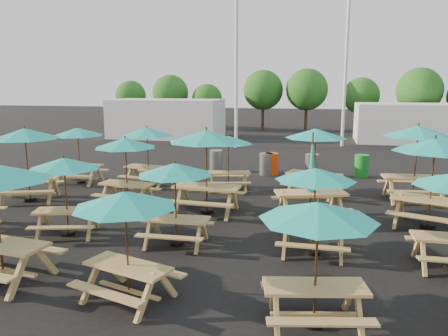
% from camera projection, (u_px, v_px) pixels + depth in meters
% --- Properties ---
extents(ground, '(120.00, 120.00, 0.00)m').
position_uv_depth(ground, '(213.00, 212.00, 13.47)').
color(ground, black).
rests_on(ground, ground).
extents(picnic_unit_2, '(2.82, 2.82, 2.48)m').
position_uv_depth(picnic_unit_2, '(25.00, 138.00, 14.33)').
color(picnic_unit_2, '#A87B4A').
rests_on(picnic_unit_2, ground).
extents(picnic_unit_3, '(2.01, 2.01, 2.23)m').
position_uv_depth(picnic_unit_3, '(78.00, 135.00, 17.07)').
color(picnic_unit_3, '#A87B4A').
rests_on(picnic_unit_3, ground).
extents(picnic_unit_5, '(2.26, 2.26, 2.07)m').
position_uv_depth(picnic_unit_5, '(64.00, 168.00, 11.06)').
color(picnic_unit_5, '#A87B4A').
rests_on(picnic_unit_5, ground).
extents(picnic_unit_6, '(2.18, 2.18, 2.22)m').
position_uv_depth(picnic_unit_6, '(125.00, 147.00, 13.87)').
color(picnic_unit_6, '#A87B4A').
rests_on(picnic_unit_6, ground).
extents(picnic_unit_7, '(2.30, 2.30, 2.28)m').
position_uv_depth(picnic_unit_7, '(147.00, 135.00, 16.59)').
color(picnic_unit_7, '#A87B4A').
rests_on(picnic_unit_7, ground).
extents(picnic_unit_8, '(2.29, 2.29, 2.07)m').
position_uv_depth(picnic_unit_8, '(125.00, 206.00, 7.62)').
color(picnic_unit_8, '#A87B4A').
rests_on(picnic_unit_8, ground).
extents(picnic_unit_9, '(1.88, 1.88, 2.06)m').
position_uv_depth(picnic_unit_9, '(175.00, 174.00, 10.38)').
color(picnic_unit_9, '#A87B4A').
rests_on(picnic_unit_9, ground).
extents(picnic_unit_10, '(2.38, 2.38, 2.56)m').
position_uv_depth(picnic_unit_10, '(206.00, 141.00, 12.94)').
color(picnic_unit_10, '#A87B4A').
rests_on(picnic_unit_10, ground).
extents(picnic_unit_11, '(2.18, 2.18, 2.04)m').
position_uv_depth(picnic_unit_11, '(228.00, 143.00, 15.95)').
color(picnic_unit_11, '#A87B4A').
rests_on(picnic_unit_11, ground).
extents(picnic_unit_12, '(2.21, 2.21, 2.11)m').
position_uv_depth(picnic_unit_12, '(318.00, 219.00, 6.78)').
color(picnic_unit_12, '#A87B4A').
rests_on(picnic_unit_12, ground).
extents(picnic_unit_13, '(1.85, 1.85, 2.06)m').
position_uv_depth(picnic_unit_13, '(315.00, 179.00, 9.79)').
color(picnic_unit_13, '#A87B4A').
rests_on(picnic_unit_13, ground).
extents(picnic_unit_14, '(2.41, 2.24, 2.56)m').
position_uv_depth(picnic_unit_14, '(311.00, 185.00, 12.42)').
color(picnic_unit_14, '#A87B4A').
rests_on(picnic_unit_14, ground).
extents(picnic_unit_15, '(2.69, 2.69, 2.40)m').
position_uv_depth(picnic_unit_15, '(316.00, 137.00, 15.07)').
color(picnic_unit_15, '#A87B4A').
rests_on(picnic_unit_15, ground).
extents(picnic_unit_18, '(2.81, 2.81, 2.49)m').
position_uv_depth(picnic_unit_18, '(435.00, 150.00, 11.57)').
color(picnic_unit_18, '#A87B4A').
rests_on(picnic_unit_18, ground).
extents(picnic_unit_19, '(2.48, 2.48, 2.57)m').
position_uv_depth(picnic_unit_19, '(418.00, 136.00, 14.28)').
color(picnic_unit_19, '#A87B4A').
rests_on(picnic_unit_19, ground).
extents(waste_bin_0, '(0.59, 0.59, 0.95)m').
position_uv_depth(waste_bin_0, '(216.00, 161.00, 19.76)').
color(waste_bin_0, gray).
rests_on(waste_bin_0, ground).
extents(waste_bin_1, '(0.59, 0.59, 0.95)m').
position_uv_depth(waste_bin_1, '(266.00, 164.00, 18.91)').
color(waste_bin_1, gray).
rests_on(waste_bin_1, ground).
extents(waste_bin_2, '(0.59, 0.59, 0.95)m').
position_uv_depth(waste_bin_2, '(272.00, 164.00, 18.96)').
color(waste_bin_2, '#D63E0C').
rests_on(waste_bin_2, ground).
extents(waste_bin_3, '(0.59, 0.59, 0.95)m').
position_uv_depth(waste_bin_3, '(312.00, 165.00, 18.66)').
color(waste_bin_3, gray).
rests_on(waste_bin_3, ground).
extents(waste_bin_4, '(0.59, 0.59, 0.95)m').
position_uv_depth(waste_bin_4, '(362.00, 166.00, 18.48)').
color(waste_bin_4, '#178326').
rests_on(waste_bin_4, ground).
extents(mast_0, '(0.20, 0.20, 12.00)m').
position_uv_depth(mast_0, '(237.00, 48.00, 26.19)').
color(mast_0, silver).
rests_on(mast_0, ground).
extents(mast_1, '(0.20, 0.20, 12.00)m').
position_uv_depth(mast_1, '(347.00, 49.00, 26.73)').
color(mast_1, silver).
rests_on(mast_1, ground).
extents(event_tent_0, '(8.00, 4.00, 2.80)m').
position_uv_depth(event_tent_0, '(167.00, 119.00, 32.17)').
color(event_tent_0, silver).
rests_on(event_tent_0, ground).
extents(event_tent_1, '(7.00, 4.00, 2.60)m').
position_uv_depth(event_tent_1, '(409.00, 123.00, 29.53)').
color(event_tent_1, silver).
rests_on(event_tent_1, ground).
extents(tree_0, '(2.80, 2.80, 4.24)m').
position_uv_depth(tree_0, '(131.00, 96.00, 40.14)').
color(tree_0, '#382314').
rests_on(tree_0, ground).
extents(tree_1, '(3.11, 3.11, 4.72)m').
position_uv_depth(tree_1, '(170.00, 93.00, 37.87)').
color(tree_1, '#382314').
rests_on(tree_1, ground).
extents(tree_2, '(2.59, 2.59, 3.93)m').
position_uv_depth(tree_2, '(207.00, 99.00, 37.02)').
color(tree_2, '#382314').
rests_on(tree_2, ground).
extents(tree_3, '(3.36, 3.36, 5.09)m').
position_uv_depth(tree_3, '(263.00, 90.00, 36.90)').
color(tree_3, '#382314').
rests_on(tree_3, ground).
extents(tree_4, '(3.41, 3.41, 5.17)m').
position_uv_depth(tree_4, '(307.00, 90.00, 35.68)').
color(tree_4, '#382314').
rests_on(tree_4, ground).
extents(tree_5, '(2.94, 2.94, 4.45)m').
position_uv_depth(tree_5, '(361.00, 96.00, 35.25)').
color(tree_5, '#382314').
rests_on(tree_5, ground).
extents(tree_6, '(3.38, 3.38, 5.13)m').
position_uv_depth(tree_6, '(419.00, 90.00, 32.60)').
color(tree_6, '#382314').
rests_on(tree_6, ground).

